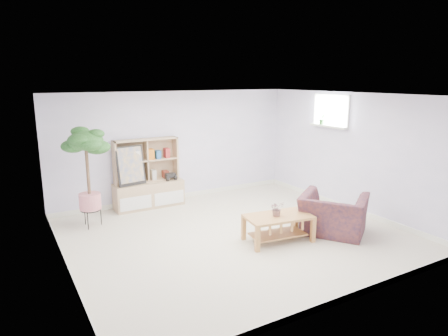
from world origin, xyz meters
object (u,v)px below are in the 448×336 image
floor_tree (88,178)px  armchair (333,212)px  storage_unit (148,174)px  coffee_table (278,228)px

floor_tree → armchair: (3.59, -2.46, -0.52)m
storage_unit → coffee_table: size_ratio=1.32×
floor_tree → armchair: size_ratio=1.69×
storage_unit → coffee_table: storage_unit is taller
armchair → storage_unit: bearing=2.1°
floor_tree → armchair: floor_tree is taller
storage_unit → armchair: (2.27, -3.04, -0.32)m
floor_tree → armchair: 4.38m
coffee_table → storage_unit: bearing=122.1°
floor_tree → storage_unit: bearing=23.6°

